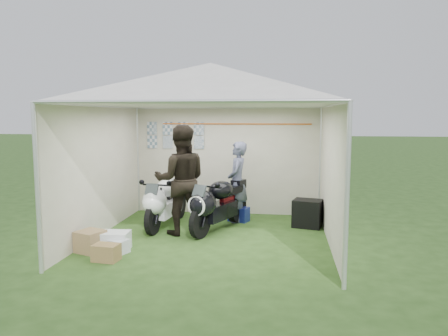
{
  "coord_description": "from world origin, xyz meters",
  "views": [
    {
      "loc": [
        1.25,
        -7.32,
        2.12
      ],
      "look_at": [
        0.18,
        0.35,
        1.19
      ],
      "focal_mm": 35.0,
      "sensor_mm": 36.0,
      "label": 1
    }
  ],
  "objects": [
    {
      "name": "ground",
      "position": [
        0.0,
        0.0,
        0.0
      ],
      "size": [
        80.0,
        80.0,
        0.0
      ],
      "primitive_type": "plane",
      "color": "#254216",
      "rests_on": "ground"
    },
    {
      "name": "canopy_tent",
      "position": [
        -0.0,
        0.03,
        2.58
      ],
      "size": [
        5.66,
        5.66,
        3.0
      ],
      "color": "silver",
      "rests_on": "ground"
    },
    {
      "name": "motorcycle_white",
      "position": [
        -1.01,
        0.62,
        0.52
      ],
      "size": [
        0.55,
        1.89,
        0.93
      ],
      "rotation": [
        0.0,
        0.0,
        -0.11
      ],
      "color": "black",
      "rests_on": "ground"
    },
    {
      "name": "motorcycle_black",
      "position": [
        0.02,
        0.48,
        0.53
      ],
      "size": [
        0.95,
        1.82,
        0.94
      ],
      "rotation": [
        0.0,
        0.0,
        -0.38
      ],
      "color": "black",
      "rests_on": "ground"
    },
    {
      "name": "paddock_stand",
      "position": [
        0.35,
        1.29,
        0.15
      ],
      "size": [
        0.45,
        0.37,
        0.29
      ],
      "primitive_type": "cube",
      "rotation": [
        0.0,
        0.0,
        -0.38
      ],
      "color": "#2A39C6",
      "rests_on": "ground"
    },
    {
      "name": "person_dark_jacket",
      "position": [
        -0.59,
        0.22,
        0.98
      ],
      "size": [
        1.1,
        0.95,
        1.96
      ],
      "primitive_type": "imported",
      "rotation": [
        0.0,
        0.0,
        3.38
      ],
      "color": "black",
      "rests_on": "ground"
    },
    {
      "name": "person_blue_jacket",
      "position": [
        0.32,
        1.28,
        0.81
      ],
      "size": [
        0.39,
        0.59,
        1.61
      ],
      "primitive_type": "imported",
      "rotation": [
        0.0,
        0.0,
        -1.57
      ],
      "color": "slate",
      "rests_on": "ground"
    },
    {
      "name": "equipment_box",
      "position": [
        1.7,
        1.02,
        0.26
      ],
      "size": [
        0.62,
        0.54,
        0.53
      ],
      "primitive_type": "cube",
      "rotation": [
        0.0,
        0.0,
        -0.25
      ],
      "color": "black",
      "rests_on": "ground"
    },
    {
      "name": "crate_0",
      "position": [
        -1.4,
        -0.88,
        0.15
      ],
      "size": [
        0.46,
        0.37,
        0.29
      ],
      "primitive_type": "cube",
      "rotation": [
        0.0,
        0.0,
        0.06
      ],
      "color": "white",
      "rests_on": "ground"
    },
    {
      "name": "crate_1",
      "position": [
        -1.75,
        -1.02,
        0.17
      ],
      "size": [
        0.48,
        0.48,
        0.33
      ],
      "primitive_type": "cube",
      "rotation": [
        0.0,
        0.0,
        -0.37
      ],
      "color": "olive",
      "rests_on": "ground"
    },
    {
      "name": "crate_2",
      "position": [
        -1.29,
        -1.01,
        0.1
      ],
      "size": [
        0.35,
        0.32,
        0.21
      ],
      "primitive_type": "cube",
      "rotation": [
        0.0,
        0.0,
        -0.37
      ],
      "color": "silver",
      "rests_on": "ground"
    },
    {
      "name": "crate_3",
      "position": [
        -1.33,
        -1.4,
        0.12
      ],
      "size": [
        0.4,
        0.3,
        0.25
      ],
      "primitive_type": "cube",
      "rotation": [
        0.0,
        0.0,
        -0.1
      ],
      "color": "olive",
      "rests_on": "ground"
    }
  ]
}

